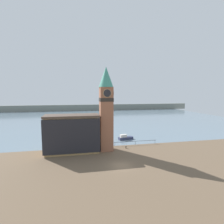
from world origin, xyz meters
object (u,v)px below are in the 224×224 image
(clock_tower, at_px, (106,107))
(pier_building, at_px, (72,134))
(boat_near, at_px, (125,138))
(mooring_bollard_near, at_px, (126,147))

(clock_tower, distance_m, pier_building, 10.87)
(pier_building, relative_size, boat_near, 2.70)
(clock_tower, bearing_deg, boat_near, 49.51)
(pier_building, bearing_deg, boat_near, 28.92)
(clock_tower, bearing_deg, mooring_bollard_near, 2.40)
(mooring_bollard_near, bearing_deg, clock_tower, -177.60)
(clock_tower, relative_size, pier_building, 1.60)
(pier_building, height_order, mooring_bollard_near, pier_building)
(clock_tower, distance_m, mooring_bollard_near, 12.26)
(clock_tower, height_order, mooring_bollard_near, clock_tower)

